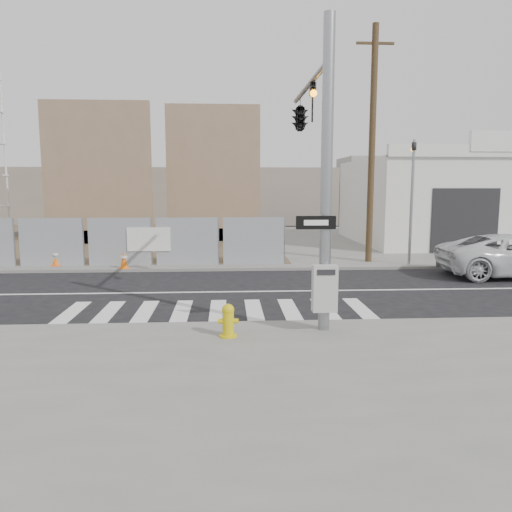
{
  "coord_description": "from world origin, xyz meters",
  "views": [
    {
      "loc": [
        0.27,
        -15.96,
        3.43
      ],
      "look_at": [
        1.11,
        -1.57,
        1.4
      ],
      "focal_mm": 35.0,
      "sensor_mm": 36.0,
      "label": 1
    }
  ],
  "objects": [
    {
      "name": "fire_hydrant",
      "position": [
        0.28,
        -5.25,
        0.49
      ],
      "size": [
        0.47,
        0.46,
        0.74
      ],
      "rotation": [
        0.0,
        0.0,
        -0.19
      ],
      "color": "gold",
      "rests_on": "sidewalk_near"
    },
    {
      "name": "concrete_wall_left",
      "position": [
        -7.0,
        13.08,
        3.38
      ],
      "size": [
        6.0,
        1.3,
        8.0
      ],
      "color": "#7D634B",
      "rests_on": "sidewalk_far"
    },
    {
      "name": "far_signal_pole",
      "position": [
        8.0,
        4.6,
        3.48
      ],
      "size": [
        0.16,
        0.2,
        5.6
      ],
      "color": "gray",
      "rests_on": "sidewalk_far"
    },
    {
      "name": "signal_pole",
      "position": [
        2.49,
        -2.05,
        4.78
      ],
      "size": [
        0.96,
        5.87,
        7.0
      ],
      "color": "gray",
      "rests_on": "sidewalk_near"
    },
    {
      "name": "sidewalk_far",
      "position": [
        0.0,
        14.0,
        0.06
      ],
      "size": [
        50.0,
        20.0,
        0.12
      ],
      "primitive_type": "cube",
      "color": "slate",
      "rests_on": "ground"
    },
    {
      "name": "concrete_wall_right",
      "position": [
        -0.5,
        14.08,
        3.38
      ],
      "size": [
        5.5,
        1.3,
        8.0
      ],
      "color": "#7D634B",
      "rests_on": "sidewalk_far"
    },
    {
      "name": "auto_shop",
      "position": [
        14.0,
        12.97,
        2.54
      ],
      "size": [
        12.0,
        10.2,
        5.95
      ],
      "color": "silver",
      "rests_on": "sidewalk_far"
    },
    {
      "name": "ground",
      "position": [
        0.0,
        0.0,
        0.0
      ],
      "size": [
        100.0,
        100.0,
        0.0
      ],
      "primitive_type": "plane",
      "color": "black",
      "rests_on": "ground"
    },
    {
      "name": "utility_pole_right",
      "position": [
        6.5,
        5.5,
        5.2
      ],
      "size": [
        1.6,
        0.28,
        10.0
      ],
      "color": "#4C3B23",
      "rests_on": "sidewalk_far"
    },
    {
      "name": "traffic_cone_c",
      "position": [
        -6.87,
        5.08,
        0.49
      ],
      "size": [
        0.47,
        0.47,
        0.77
      ],
      "rotation": [
        0.0,
        0.0,
        -0.22
      ],
      "color": "#FF600D",
      "rests_on": "sidewalk_far"
    },
    {
      "name": "traffic_cone_d",
      "position": [
        -3.9,
        4.22,
        0.47
      ],
      "size": [
        0.48,
        0.48,
        0.71
      ],
      "rotation": [
        0.0,
        0.0,
        0.41
      ],
      "color": "orange",
      "rests_on": "sidewalk_far"
    }
  ]
}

